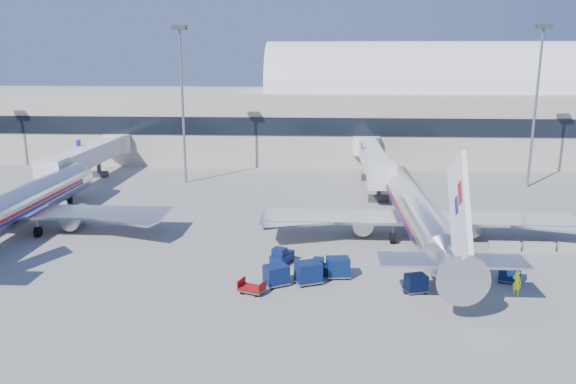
# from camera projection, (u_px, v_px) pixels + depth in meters

# --- Properties ---
(ground) EXTENTS (260.00, 260.00, 0.00)m
(ground) POSITION_uv_depth(u_px,v_px,m) (319.00, 254.00, 53.72)
(ground) COLOR gray
(ground) RESTS_ON ground
(terminal) EXTENTS (170.00, 28.15, 21.00)m
(terminal) POSITION_uv_depth(u_px,v_px,m) (249.00, 114.00, 106.97)
(terminal) COLOR #B2AA9E
(terminal) RESTS_ON ground
(airliner_main) EXTENTS (32.00, 37.26, 12.07)m
(airliner_main) POSITION_uv_depth(u_px,v_px,m) (418.00, 213.00, 56.84)
(airliner_main) COLOR silver
(airliner_main) RESTS_ON ground
(airliner_mid) EXTENTS (32.00, 37.26, 12.07)m
(airliner_mid) POSITION_uv_depth(u_px,v_px,m) (16.00, 207.00, 59.18)
(airliner_mid) COLOR silver
(airliner_mid) RESTS_ON ground
(jetbridge_near) EXTENTS (4.40, 27.50, 6.25)m
(jetbridge_near) POSITION_uv_depth(u_px,v_px,m) (372.00, 157.00, 82.25)
(jetbridge_near) COLOR silver
(jetbridge_near) RESTS_ON ground
(jetbridge_mid) EXTENTS (4.40, 27.50, 6.25)m
(jetbridge_mid) POSITION_uv_depth(u_px,v_px,m) (92.00, 155.00, 84.59)
(jetbridge_mid) COLOR silver
(jetbridge_mid) RESTS_ON ground
(mast_west) EXTENTS (2.00, 1.20, 22.60)m
(mast_west) POSITION_uv_depth(u_px,v_px,m) (182.00, 82.00, 80.42)
(mast_west) COLOR slate
(mast_west) RESTS_ON ground
(mast_east) EXTENTS (2.00, 1.20, 22.60)m
(mast_east) POSITION_uv_depth(u_px,v_px,m) (538.00, 83.00, 77.64)
(mast_east) COLOR slate
(mast_east) RESTS_ON ground
(barrier_near) EXTENTS (3.00, 0.55, 0.90)m
(barrier_near) POSITION_uv_depth(u_px,v_px,m) (504.00, 246.00, 54.55)
(barrier_near) COLOR #9E9E96
(barrier_near) RESTS_ON ground
(barrier_mid) EXTENTS (3.00, 0.55, 0.90)m
(barrier_mid) POSITION_uv_depth(u_px,v_px,m) (539.00, 247.00, 54.37)
(barrier_mid) COLOR #9E9E96
(barrier_mid) RESTS_ON ground
(barrier_far) EXTENTS (3.00, 0.55, 0.90)m
(barrier_far) POSITION_uv_depth(u_px,v_px,m) (574.00, 247.00, 54.18)
(barrier_far) COLOR #9E9E96
(barrier_far) RESTS_ON ground
(tug_lead) EXTENTS (2.39, 1.38, 1.49)m
(tug_lead) POSITION_uv_depth(u_px,v_px,m) (323.00, 267.00, 48.45)
(tug_lead) COLOR #091844
(tug_lead) RESTS_ON ground
(tug_right) EXTENTS (2.67, 1.93, 1.57)m
(tug_right) POSITION_uv_depth(u_px,v_px,m) (449.00, 264.00, 49.22)
(tug_right) COLOR #091844
(tug_right) RESTS_ON ground
(tug_left) EXTENTS (2.20, 2.86, 1.67)m
(tug_left) POSITION_uv_depth(u_px,v_px,m) (281.00, 256.00, 50.92)
(tug_left) COLOR #091844
(tug_left) RESTS_ON ground
(cart_train_a) EXTENTS (2.17, 1.76, 1.76)m
(cart_train_a) POSITION_uv_depth(u_px,v_px,m) (338.00, 267.00, 47.80)
(cart_train_a) COLOR #091844
(cart_train_a) RESTS_ON ground
(cart_train_b) EXTENTS (2.56, 2.29, 1.85)m
(cart_train_b) POSITION_uv_depth(u_px,v_px,m) (308.00, 272.00, 46.51)
(cart_train_b) COLOR #091844
(cart_train_b) RESTS_ON ground
(cart_train_c) EXTENTS (2.45, 2.27, 1.73)m
(cart_train_c) POSITION_uv_depth(u_px,v_px,m) (276.00, 275.00, 46.15)
(cart_train_c) COLOR #091844
(cart_train_c) RESTS_ON ground
(cart_solo_near) EXTENTS (1.99, 1.73, 1.49)m
(cart_solo_near) POSITION_uv_depth(u_px,v_px,m) (416.00, 283.00, 44.86)
(cart_solo_near) COLOR #091844
(cart_solo_near) RESTS_ON ground
(cart_solo_far) EXTENTS (2.16, 1.89, 1.60)m
(cart_solo_far) POSITION_uv_depth(u_px,v_px,m) (510.00, 272.00, 46.92)
(cart_solo_far) COLOR #091844
(cart_solo_far) RESTS_ON ground
(cart_open_red) EXTENTS (2.33, 1.99, 0.53)m
(cart_open_red) POSITION_uv_depth(u_px,v_px,m) (252.00, 289.00, 44.74)
(cart_open_red) COLOR slate
(cart_open_red) RESTS_ON ground
(ramp_worker) EXTENTS (0.84, 0.86, 1.99)m
(ramp_worker) POSITION_uv_depth(u_px,v_px,m) (517.00, 282.00, 44.44)
(ramp_worker) COLOR #B2D816
(ramp_worker) RESTS_ON ground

